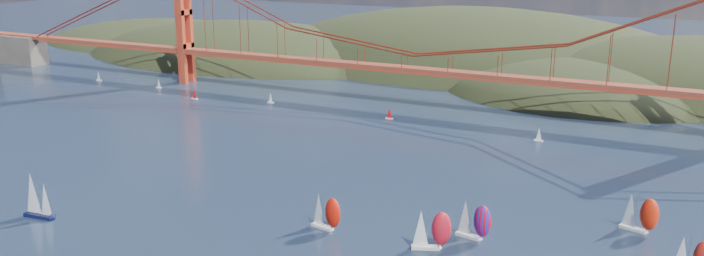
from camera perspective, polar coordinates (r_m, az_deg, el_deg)
name	(u,v)px	position (r m, az deg, el deg)	size (l,w,h in m)	color
headlands	(564,100)	(372.92, 17.21, 2.25)	(725.00, 225.00, 96.00)	black
bridge	(412,30)	(283.33, 5.05, 8.14)	(552.00, 12.00, 55.00)	brown
sloop_navy	(36,196)	(188.49, -24.77, -5.14)	(8.54, 5.08, 12.98)	black
racer_0	(325,211)	(165.12, -2.23, -6.94)	(8.55, 4.38, 9.60)	white
racer_1	(431,229)	(155.55, 6.55, -8.36)	(9.12, 6.21, 10.21)	silver
racer_2	(692,256)	(159.87, 26.42, -9.49)	(7.82, 3.15, 9.03)	white
racer_3	(639,213)	(177.27, 22.76, -6.51)	(8.98, 5.35, 10.06)	white
racer_rwb	(473,220)	(162.44, 10.03, -7.51)	(8.81, 4.54, 9.90)	white
distant_boat_0	(99,76)	(364.16, -20.32, 4.07)	(3.00, 2.00, 4.70)	silver
distant_boat_1	(159,83)	(336.43, -15.76, 3.60)	(3.00, 2.00, 4.70)	silver
distant_boat_2	(194,94)	(308.92, -12.98, 2.78)	(3.00, 2.00, 4.70)	silver
distant_boat_3	(271,98)	(295.80, -6.79, 2.53)	(3.00, 2.00, 4.70)	silver
distant_boat_8	(539,135)	(245.78, 15.27, -0.53)	(3.00, 2.00, 4.70)	silver
distant_boat_9	(389,113)	(267.33, 3.12, 1.25)	(3.00, 2.00, 4.70)	silver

